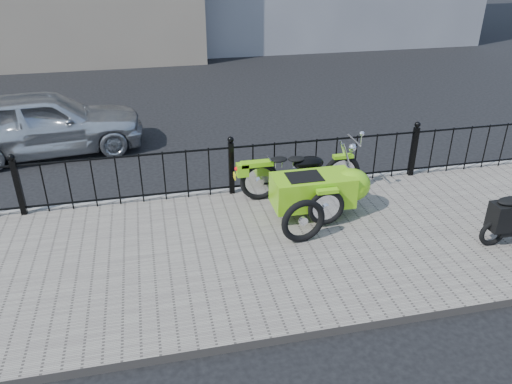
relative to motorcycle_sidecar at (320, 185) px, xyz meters
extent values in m
plane|color=black|center=(-1.31, -0.34, -0.59)|extent=(120.00, 120.00, 0.00)
cube|color=slate|center=(-1.31, -0.84, -0.53)|extent=(30.00, 3.80, 0.12)
cube|color=gray|center=(-1.31, 1.10, -0.53)|extent=(30.00, 0.10, 0.12)
cylinder|color=black|center=(-1.31, 0.96, 0.40)|extent=(14.00, 0.04, 0.04)
cylinder|color=black|center=(-1.31, 0.96, -0.35)|extent=(14.00, 0.04, 0.04)
cube|color=black|center=(-4.81, 0.96, 0.01)|extent=(0.09, 0.09, 0.96)
sphere|color=black|center=(-4.81, 0.96, 0.55)|extent=(0.11, 0.11, 0.11)
cube|color=black|center=(-1.31, 0.96, 0.01)|extent=(0.09, 0.09, 0.96)
sphere|color=black|center=(-1.31, 0.96, 0.55)|extent=(0.11, 0.11, 0.11)
cube|color=black|center=(2.19, 0.96, 0.01)|extent=(0.09, 0.09, 0.96)
sphere|color=black|center=(2.19, 0.96, 0.55)|extent=(0.11, 0.11, 0.11)
torus|color=black|center=(0.62, 0.61, -0.13)|extent=(0.69, 0.09, 0.69)
torus|color=black|center=(-0.88, 0.61, -0.13)|extent=(0.69, 0.09, 0.69)
torus|color=black|center=(-0.08, -0.53, -0.13)|extent=(0.60, 0.08, 0.60)
cube|color=gray|center=(-0.13, 0.61, -0.11)|extent=(0.34, 0.22, 0.24)
cylinder|color=black|center=(-0.13, 0.61, -0.18)|extent=(1.40, 0.04, 0.04)
ellipsoid|color=black|center=(-0.01, 0.61, 0.13)|extent=(0.54, 0.29, 0.26)
cylinder|color=silver|center=(0.80, 0.61, 0.49)|extent=(0.03, 0.56, 0.03)
cylinder|color=silver|center=(0.68, 0.61, 0.18)|extent=(0.25, 0.04, 0.59)
sphere|color=silver|center=(0.78, 0.61, 0.35)|extent=(0.15, 0.15, 0.15)
cube|color=#7ED116|center=(0.62, 0.61, 0.20)|extent=(0.36, 0.12, 0.06)
cube|color=#7ED116|center=(-0.93, 0.61, 0.21)|extent=(0.55, 0.16, 0.08)
ellipsoid|color=black|center=(-0.23, 0.61, 0.23)|extent=(0.31, 0.22, 0.08)
ellipsoid|color=black|center=(-0.55, 0.61, 0.25)|extent=(0.31, 0.22, 0.08)
sphere|color=red|center=(-1.28, 0.61, 0.15)|extent=(0.07, 0.07, 0.07)
cube|color=yellow|center=(-1.30, 0.71, -0.03)|extent=(0.02, 0.14, 0.10)
cube|color=#7ED116|center=(-0.18, -0.14, 0.00)|extent=(1.30, 0.62, 0.50)
ellipsoid|color=#7ED116|center=(0.47, -0.14, 0.02)|extent=(0.65, 0.60, 0.54)
cube|color=black|center=(-0.33, -0.14, 0.23)|extent=(0.55, 0.43, 0.06)
cube|color=#7ED116|center=(-0.08, -0.53, 0.16)|extent=(0.34, 0.11, 0.06)
torus|color=black|center=(2.15, -1.57, -0.26)|extent=(0.43, 0.07, 0.43)
cube|color=black|center=(2.36, -1.57, 0.00)|extent=(0.58, 0.28, 0.42)
torus|color=black|center=(-0.55, -0.86, -0.12)|extent=(0.71, 0.19, 0.70)
imported|color=silver|center=(-4.81, 3.96, 0.10)|extent=(4.22, 2.11, 1.38)
camera|label=1|loc=(-2.63, -6.92, 3.62)|focal=35.00mm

